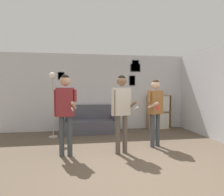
{
  "coord_description": "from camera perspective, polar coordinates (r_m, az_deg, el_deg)",
  "views": [
    {
      "loc": [
        -1.13,
        -3.29,
        1.51
      ],
      "look_at": [
        -0.29,
        1.92,
        1.24
      ],
      "focal_mm": 32.0,
      "sensor_mm": 36.0,
      "label": 1
    }
  ],
  "objects": [
    {
      "name": "person_player_foreground_left",
      "position": [
        4.49,
        -13.2,
        -2.08
      ],
      "size": [
        0.49,
        0.53,
        1.81
      ],
      "color": "#3D4247",
      "rests_on": "ground_plane"
    },
    {
      "name": "person_player_foreground_center",
      "position": [
        4.56,
        2.73,
        -1.96
      ],
      "size": [
        0.56,
        0.45,
        1.8
      ],
      "color": "brown",
      "rests_on": "ground_plane"
    },
    {
      "name": "bookshelf",
      "position": [
        7.56,
        13.29,
        -3.93
      ],
      "size": [
        0.84,
        0.3,
        1.25
      ],
      "color": "#A87F51",
      "rests_on": "ground_plane"
    },
    {
      "name": "ground_plane",
      "position": [
        3.79,
        9.57,
        -20.61
      ],
      "size": [
        20.0,
        20.0,
        0.0
      ],
      "primitive_type": "plane",
      "color": "brown"
    },
    {
      "name": "couch",
      "position": [
        6.86,
        -6.37,
        -7.31
      ],
      "size": [
        1.82,
        0.8,
        0.91
      ],
      "color": "#4C4C56",
      "rests_on": "ground_plane"
    },
    {
      "name": "wall_right",
      "position": [
        6.49,
        27.38,
        1.16
      ],
      "size": [
        0.06,
        6.23,
        2.7
      ],
      "color": "silver",
      "rests_on": "ground_plane"
    },
    {
      "name": "wall_back",
      "position": [
        7.24,
        -0.21,
        1.67
      ],
      "size": [
        7.81,
        0.08,
        2.7
      ],
      "color": "silver",
      "rests_on": "ground_plane"
    },
    {
      "name": "floor_lamp",
      "position": [
        6.29,
        -16.61,
        1.95
      ],
      "size": [
        0.28,
        0.28,
        1.98
      ],
      "color": "#ADA89E",
      "rests_on": "ground_plane"
    },
    {
      "name": "bottle_on_floor",
      "position": [
        6.11,
        -11.96,
        -10.62
      ],
      "size": [
        0.07,
        0.07,
        0.23
      ],
      "color": "black",
      "rests_on": "ground_plane"
    },
    {
      "name": "person_watcher_holding_cup",
      "position": [
        5.21,
        12.32,
        -2.06
      ],
      "size": [
        0.46,
        0.55,
        1.72
      ],
      "color": "#3D4247",
      "rests_on": "ground_plane"
    }
  ]
}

